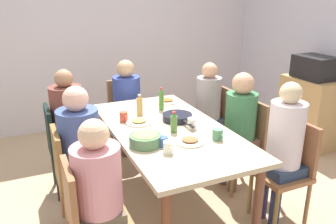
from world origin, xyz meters
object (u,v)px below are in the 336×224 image
person_2 (240,120)px  dining_table (168,137)px  person_6 (284,143)px  cup_3 (168,147)px  person_5 (69,121)px  cup_0 (163,142)px  microwave (315,67)px  chair_5 (62,144)px  bowl_0 (145,139)px  cup_2 (218,134)px  person_3 (99,186)px  serving_pan (177,117)px  chair_2 (245,139)px  cup_1 (124,117)px  plate_1 (167,101)px  person_0 (81,145)px  bottle_1 (140,106)px  plate_2 (139,122)px  chair_3 (88,216)px  chair_0 (72,173)px  person_1 (207,105)px  cup_4 (192,123)px  chair_4 (125,111)px  plate_0 (190,141)px  bottle_2 (174,123)px  person_4 (127,98)px  chair_6 (289,166)px  side_cabinet (309,112)px  chair_1 (214,119)px  bottle_0 (161,100)px

person_2 → dining_table: bearing=-90.0°
person_6 → cup_3: size_ratio=11.19×
person_5 → cup_0: 1.12m
microwave → chair_5: bearing=-92.4°
bowl_0 → cup_2: size_ratio=2.08×
person_3 → serving_pan: (-0.76, 0.93, 0.09)m
chair_2 → person_2: size_ratio=0.75×
chair_5 → cup_1: 0.70m
dining_table → plate_1: 0.77m
person_0 → bottle_1: bearing=122.6°
plate_2 → chair_3: bearing=-38.3°
cup_3 → bowl_0: bearing=-151.7°
chair_0 → cup_3: 0.86m
person_1 → cup_4: 0.93m
person_5 → person_6: size_ratio=0.99×
chair_5 → chair_4: bearing=128.8°
plate_1 → cup_3: 1.27m
microwave → chair_3: bearing=-70.0°
cup_3 → cup_4: size_ratio=0.96×
plate_0 → plate_2: size_ratio=0.98×
chair_3 → bottle_2: size_ratio=4.79×
dining_table → person_4: person_4 is taller
person_5 → chair_6: (1.25, 1.63, -0.23)m
chair_0 → bowl_0: 0.69m
bottle_2 → side_cabinet: bottle_2 is taller
dining_table → bottle_2: 0.20m
dining_table → plate_0: size_ratio=7.74×
chair_0 → chair_2: 1.72m
chair_0 → person_4: bearing=144.9°
chair_1 → cup_0: chair_1 is taller
chair_3 → side_cabinet: bearing=110.0°
chair_5 → cup_2: (1.02, 1.13, 0.31)m
bowl_0 → person_6: bearing=71.6°
chair_5 → person_3: bearing=4.1°
cup_3 → serving_pan: bearing=149.0°
bowl_0 → side_cabinet: size_ratio=0.28×
side_cabinet → chair_3: bearing=-70.0°
person_2 → cup_1: person_2 is taller
person_4 → bottle_1: bearing=-8.3°
chair_2 → bottle_0: bottle_0 is taller
chair_3 → person_3: person_3 is taller
serving_pan → person_0: bearing=-81.4°
chair_0 → serving_pan: (-0.14, 1.02, 0.29)m
person_4 → microwave: (0.73, 2.21, 0.33)m
person_1 → microwave: bearing=84.9°
chair_3 → person_5: bearing=175.9°
bottle_1 → chair_6: bearing=43.2°
plate_1 → side_cabinet: bearing=83.7°
chair_1 → cup_0: (0.96, -1.06, 0.30)m
chair_2 → cup_4: size_ratio=7.71×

